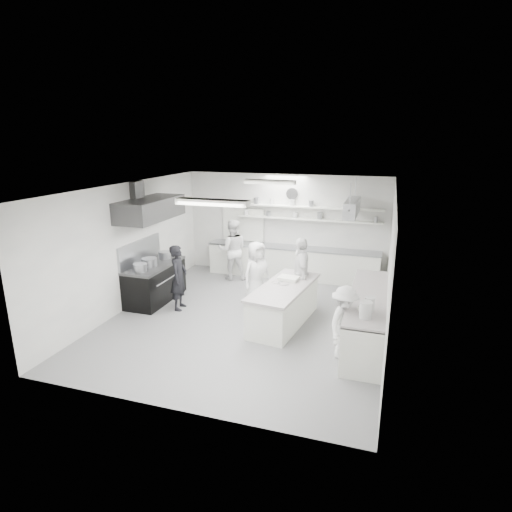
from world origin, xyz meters
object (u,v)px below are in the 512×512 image
(prep_island, at_px, (284,306))
(stove, at_px, (155,283))
(back_counter, at_px, (292,263))
(cook_stove, at_px, (179,278))
(cook_back, at_px, (232,250))
(right_counter, at_px, (367,318))

(prep_island, bearing_deg, stove, -178.15)
(back_counter, relative_size, cook_stove, 3.16)
(stove, relative_size, cook_back, 1.02)
(prep_island, bearing_deg, right_counter, 0.07)
(back_counter, xyz_separation_m, cook_back, (-1.63, -0.62, 0.42))
(stove, relative_size, prep_island, 0.80)
(right_counter, distance_m, cook_stove, 4.42)
(stove, distance_m, cook_back, 2.56)
(stove, distance_m, prep_island, 3.46)
(stove, xyz_separation_m, right_counter, (5.25, -0.60, 0.02))
(back_counter, xyz_separation_m, right_counter, (2.35, -3.40, 0.01))
(back_counter, distance_m, prep_island, 3.20)
(stove, height_order, prep_island, stove)
(stove, xyz_separation_m, cook_stove, (0.85, -0.31, 0.34))
(stove, height_order, back_counter, back_counter)
(cook_stove, height_order, cook_back, cook_back)
(stove, height_order, cook_stove, cook_stove)
(prep_island, height_order, cook_back, cook_back)
(back_counter, height_order, cook_back, cook_back)
(right_counter, distance_m, cook_back, 4.87)
(back_counter, height_order, right_counter, right_counter)
(stove, distance_m, right_counter, 5.28)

